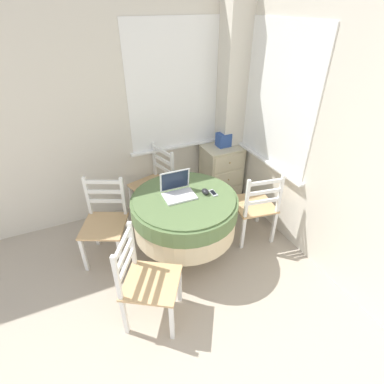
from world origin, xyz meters
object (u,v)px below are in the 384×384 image
(storage_box, at_px, (223,140))
(computer_mouse, at_px, (205,192))
(laptop, at_px, (178,190))
(dining_chair_left_flank, at_px, (105,222))
(cell_phone, at_px, (213,193))
(corner_cabinet, at_px, (221,172))
(dining_chair_camera_near, at_px, (146,281))
(dining_chair_near_back_window, at_px, (155,184))
(dining_chair_near_right_window, at_px, (255,206))
(round_dining_table, at_px, (185,212))

(storage_box, bearing_deg, computer_mouse, -128.43)
(laptop, height_order, dining_chair_left_flank, laptop)
(cell_phone, xyz_separation_m, corner_cabinet, (0.60, 0.89, -0.36))
(dining_chair_camera_near, bearing_deg, cell_phone, 30.81)
(laptop, relative_size, dining_chair_near_back_window, 0.35)
(dining_chair_near_back_window, relative_size, dining_chair_near_right_window, 1.00)
(cell_phone, xyz_separation_m, dining_chair_near_right_window, (0.52, -0.02, -0.30))
(round_dining_table, relative_size, cell_phone, 8.86)
(storage_box, bearing_deg, corner_cabinet, -139.45)
(cell_phone, height_order, dining_chair_left_flank, dining_chair_left_flank)
(computer_mouse, bearing_deg, corner_cabinet, 51.76)
(laptop, xyz_separation_m, dining_chair_left_flank, (-0.71, 0.25, -0.35))
(laptop, bearing_deg, dining_chair_near_right_window, -9.69)
(dining_chair_near_right_window, xyz_separation_m, corner_cabinet, (0.08, 0.91, -0.05))
(cell_phone, bearing_deg, corner_cabinet, 55.74)
(dining_chair_left_flank, bearing_deg, laptop, -19.81)
(corner_cabinet, bearing_deg, cell_phone, -124.26)
(laptop, height_order, dining_chair_near_right_window, laptop)
(dining_chair_near_back_window, relative_size, storage_box, 5.16)
(dining_chair_near_back_window, xyz_separation_m, dining_chair_near_right_window, (0.86, -0.90, 0.00))
(dining_chair_camera_near, distance_m, dining_chair_left_flank, 0.91)
(dining_chair_camera_near, distance_m, corner_cabinet, 2.04)
(round_dining_table, relative_size, dining_chair_camera_near, 1.20)
(dining_chair_camera_near, height_order, storage_box, storage_box)
(dining_chair_near_back_window, bearing_deg, corner_cabinet, 0.53)
(dining_chair_near_back_window, height_order, storage_box, storage_box)
(dining_chair_near_right_window, bearing_deg, computer_mouse, 175.34)
(round_dining_table, distance_m, laptop, 0.24)
(dining_chair_near_back_window, bearing_deg, dining_chair_camera_near, -111.09)
(dining_chair_near_right_window, bearing_deg, dining_chair_camera_near, -160.30)
(computer_mouse, relative_size, dining_chair_camera_near, 0.11)
(dining_chair_near_right_window, height_order, corner_cabinet, dining_chair_near_right_window)
(laptop, distance_m, corner_cabinet, 1.27)
(computer_mouse, relative_size, cell_phone, 0.83)
(storage_box, bearing_deg, dining_chair_near_back_window, -178.74)
(round_dining_table, distance_m, dining_chair_left_flank, 0.82)
(round_dining_table, relative_size, corner_cabinet, 1.40)
(computer_mouse, xyz_separation_m, dining_chair_left_flank, (-0.96, 0.35, -0.32))
(dining_chair_left_flank, bearing_deg, dining_chair_near_back_window, 35.78)
(dining_chair_camera_near, xyz_separation_m, dining_chair_left_flank, (-0.16, 0.90, 0.00))
(laptop, relative_size, corner_cabinet, 0.41)
(storage_box, bearing_deg, cell_phone, -124.53)
(dining_chair_near_right_window, distance_m, dining_chair_left_flank, 1.60)
(round_dining_table, relative_size, dining_chair_near_back_window, 1.20)
(round_dining_table, height_order, corner_cabinet, corner_cabinet)
(storage_box, bearing_deg, laptop, -140.56)
(computer_mouse, bearing_deg, dining_chair_camera_near, -145.62)
(dining_chair_camera_near, bearing_deg, storage_box, 43.57)
(corner_cabinet, bearing_deg, computer_mouse, -128.24)
(computer_mouse, distance_m, storage_box, 1.12)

